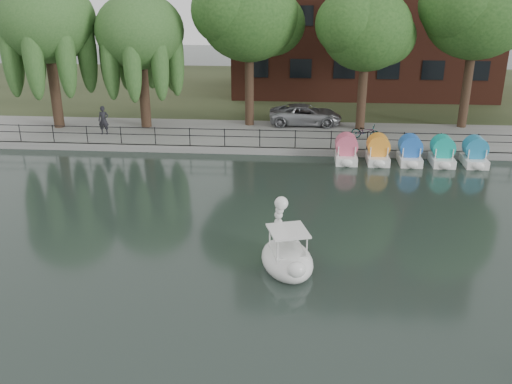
# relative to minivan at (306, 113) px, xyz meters

# --- Properties ---
(ground_plane) EXTENTS (120.00, 120.00, 0.00)m
(ground_plane) POSITION_rel_minivan_xyz_m (-2.59, -18.27, -1.14)
(ground_plane) COLOR #303D3A
(promenade) EXTENTS (40.00, 6.00, 0.40)m
(promenade) POSITION_rel_minivan_xyz_m (-2.59, -2.27, -0.94)
(promenade) COLOR gray
(promenade) RESTS_ON ground_plane
(kerb) EXTENTS (40.00, 0.25, 0.40)m
(kerb) POSITION_rel_minivan_xyz_m (-2.59, -5.22, -0.94)
(kerb) COLOR gray
(kerb) RESTS_ON ground_plane
(land_strip) EXTENTS (60.00, 22.00, 0.36)m
(land_strip) POSITION_rel_minivan_xyz_m (-2.59, 11.73, -0.96)
(land_strip) COLOR #47512D
(land_strip) RESTS_ON ground_plane
(railing) EXTENTS (32.00, 0.05, 1.00)m
(railing) POSITION_rel_minivan_xyz_m (-2.59, -5.02, 0.01)
(railing) COLOR black
(railing) RESTS_ON promenade
(willow_left) EXTENTS (5.88, 5.88, 9.01)m
(willow_left) POSITION_rel_minivan_xyz_m (-15.59, -1.77, 5.73)
(willow_left) COLOR #473323
(willow_left) RESTS_ON promenade
(willow_mid) EXTENTS (5.32, 5.32, 8.15)m
(willow_mid) POSITION_rel_minivan_xyz_m (-10.09, -1.27, 5.11)
(willow_mid) COLOR #473323
(willow_mid) RESTS_ON promenade
(broadleaf_center) EXTENTS (6.00, 6.00, 9.25)m
(broadleaf_center) POSITION_rel_minivan_xyz_m (-3.59, -0.27, 5.92)
(broadleaf_center) COLOR #473323
(broadleaf_center) RESTS_ON promenade
(broadleaf_right) EXTENTS (5.40, 5.40, 8.32)m
(broadleaf_right) POSITION_rel_minivan_xyz_m (3.41, -0.77, 5.25)
(broadleaf_right) COLOR #473323
(broadleaf_right) RESTS_ON promenade
(broadleaf_far) EXTENTS (6.30, 6.30, 9.71)m
(broadleaf_far) POSITION_rel_minivan_xyz_m (9.91, 0.23, 6.26)
(broadleaf_far) COLOR #473323
(broadleaf_far) RESTS_ON promenade
(minivan) EXTENTS (2.62, 5.38, 1.47)m
(minivan) POSITION_rel_minivan_xyz_m (0.00, 0.00, 0.00)
(minivan) COLOR gray
(minivan) RESTS_ON promenade
(bicycle) EXTENTS (1.14, 1.82, 1.00)m
(bicycle) POSITION_rel_minivan_xyz_m (3.53, -3.06, -0.24)
(bicycle) COLOR gray
(bicycle) RESTS_ON promenade
(pedestrian) EXTENTS (0.75, 0.53, 1.98)m
(pedestrian) POSITION_rel_minivan_xyz_m (-12.17, -3.21, 0.25)
(pedestrian) COLOR black
(pedestrian) RESTS_ON promenade
(swan_boat) EXTENTS (2.45, 3.15, 2.35)m
(swan_boat) POSITION_rel_minivan_xyz_m (-0.71, -18.10, -0.62)
(swan_boat) COLOR white
(swan_boat) RESTS_ON ground_plane
(pedal_boat_row) EXTENTS (7.95, 1.70, 1.40)m
(pedal_boat_row) POSITION_rel_minivan_xyz_m (5.59, -6.16, -0.53)
(pedal_boat_row) COLOR white
(pedal_boat_row) RESTS_ON ground_plane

